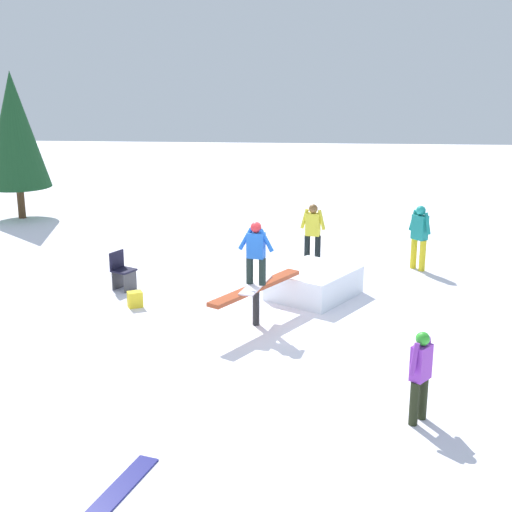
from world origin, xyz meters
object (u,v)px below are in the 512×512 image
at_px(loose_snowboard_navy, 123,486).
at_px(bystander_purple, 420,372).
at_px(rail_feature, 256,291).
at_px(bystander_yellow, 313,230).
at_px(folding_chair, 122,272).
at_px(main_rider_on_rail, 256,255).
at_px(bystander_teal, 419,234).
at_px(backpack_on_snow, 135,299).
at_px(pine_tree_near, 14,130).

bearing_deg(loose_snowboard_navy, bystander_purple, -47.42).
xyz_separation_m(rail_feature, bystander_yellow, (-4.39, 1.12, 0.17)).
bearing_deg(rail_feature, folding_chair, -89.45).
bearing_deg(bystander_purple, loose_snowboard_navy, 155.18).
bearing_deg(main_rider_on_rail, bystander_yellow, 179.33).
height_order(main_rider_on_rail, bystander_teal, main_rider_on_rail).
distance_m(rail_feature, bystander_purple, 4.53).
height_order(backpack_on_snow, pine_tree_near, pine_tree_near).
xyz_separation_m(main_rider_on_rail, bystander_teal, (-4.06, 3.74, -0.53)).
bearing_deg(backpack_on_snow, bystander_purple, 112.89).
bearing_deg(bystander_teal, main_rider_on_rail, 97.76).
bearing_deg(main_rider_on_rail, rail_feature, 0.00).
relative_size(bystander_yellow, bystander_teal, 0.96).
distance_m(bystander_teal, pine_tree_near, 13.18).
height_order(bystander_yellow, pine_tree_near, pine_tree_near).
height_order(bystander_yellow, bystander_teal, bystander_teal).
relative_size(bystander_purple, folding_chair, 1.59).
bearing_deg(bystander_purple, main_rider_on_rail, 74.43).
bearing_deg(rail_feature, backpack_on_snow, -75.35).
xyz_separation_m(bystander_teal, pine_tree_near, (-4.93, -12.07, 1.94)).
height_order(bystander_yellow, backpack_on_snow, bystander_yellow).
bearing_deg(rail_feature, loose_snowboard_navy, 19.82).
distance_m(rail_feature, folding_chair, 3.77).
xyz_separation_m(bystander_purple, backpack_on_snow, (-4.53, -5.26, -0.62)).
height_order(rail_feature, backpack_on_snow, rail_feature).
xyz_separation_m(loose_snowboard_navy, pine_tree_near, (-14.59, -7.08, 2.84)).
height_order(main_rider_on_rail, pine_tree_near, pine_tree_near).
distance_m(bystander_teal, bystander_purple, 7.82).
bearing_deg(rail_feature, bystander_purple, 67.96).
distance_m(rail_feature, pine_tree_near, 12.44).
xyz_separation_m(rail_feature, backpack_on_snow, (-0.84, -2.63, -0.53)).
bearing_deg(backpack_on_snow, bystander_teal, -179.63).
bearing_deg(rail_feature, bystander_yellow, -161.95).
bearing_deg(main_rider_on_rail, folding_chair, -108.17).
relative_size(bystander_teal, loose_snowboard_navy, 1.19).
bearing_deg(bystander_purple, pine_tree_near, 79.76).
bearing_deg(rail_feature, pine_tree_near, -104.76).
relative_size(main_rider_on_rail, backpack_on_snow, 3.96).
height_order(folding_chair, backpack_on_snow, folding_chair).
height_order(bystander_yellow, folding_chair, bystander_yellow).
xyz_separation_m(rail_feature, folding_chair, (-1.98, -3.19, -0.28)).
relative_size(bystander_purple, pine_tree_near, 0.30).
height_order(rail_feature, folding_chair, folding_chair).
bearing_deg(backpack_on_snow, folding_chair, -90.28).
bearing_deg(loose_snowboard_navy, folding_chair, 30.63).
relative_size(bystander_teal, folding_chair, 1.84).
bearing_deg(bystander_yellow, folding_chair, 42.71).
bearing_deg(pine_tree_near, backpack_on_snow, 34.99).
height_order(bystander_purple, pine_tree_near, pine_tree_near).
relative_size(loose_snowboard_navy, folding_chair, 1.54).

